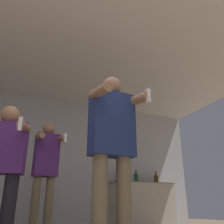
# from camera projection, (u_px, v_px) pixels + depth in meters

# --- Properties ---
(wall_back) EXTENTS (7.00, 0.06, 2.55)m
(wall_back) POSITION_uv_depth(u_px,v_px,m) (31.00, 159.00, 4.67)
(wall_back) COLOR #B2B7BC
(wall_back) RESTS_ON ground_plane
(ceiling_slab) EXTENTS (7.00, 3.77, 0.05)m
(ceiling_slab) POSITION_uv_depth(u_px,v_px,m) (55.00, 53.00, 3.72)
(ceiling_slab) COLOR silver
(ceiling_slab) RESTS_ON wall_back
(counter) EXTENTS (1.24, 0.59, 0.89)m
(counter) POSITION_uv_depth(u_px,v_px,m) (142.00, 206.00, 4.91)
(counter) COLOR #BCB29E
(counter) RESTS_ON ground_plane
(bottle_red_label) EXTENTS (0.10, 0.10, 0.26)m
(bottle_red_label) POSITION_uv_depth(u_px,v_px,m) (126.00, 178.00, 5.03)
(bottle_red_label) COLOR black
(bottle_red_label) RESTS_ON counter
(bottle_amber_bourbon) EXTENTS (0.08, 0.08, 0.32)m
(bottle_amber_bourbon) POSITION_uv_depth(u_px,v_px,m) (118.00, 176.00, 4.97)
(bottle_amber_bourbon) COLOR #563314
(bottle_amber_bourbon) RESTS_ON counter
(bottle_dark_rum) EXTENTS (0.09, 0.09, 0.27)m
(bottle_dark_rum) POSITION_uv_depth(u_px,v_px,m) (136.00, 178.00, 5.12)
(bottle_dark_rum) COLOR #194723
(bottle_dark_rum) RESTS_ON counter
(bottle_short_whiskey) EXTENTS (0.09, 0.09, 0.27)m
(bottle_short_whiskey) POSITION_uv_depth(u_px,v_px,m) (156.00, 179.00, 5.29)
(bottle_short_whiskey) COLOR #563314
(bottle_short_whiskey) RESTS_ON counter
(person_woman_foreground) EXTENTS (0.55, 0.50, 1.76)m
(person_woman_foreground) POSITION_uv_depth(u_px,v_px,m) (113.00, 144.00, 2.47)
(person_woman_foreground) COLOR #75664C
(person_woman_foreground) RESTS_ON ground_plane
(person_man_side) EXTENTS (0.59, 0.60, 1.55)m
(person_man_side) POSITION_uv_depth(u_px,v_px,m) (3.00, 163.00, 2.71)
(person_man_side) COLOR black
(person_man_side) RESTS_ON ground_plane
(person_spectator_back) EXTENTS (0.45, 0.48, 1.69)m
(person_spectator_back) POSITION_uv_depth(u_px,v_px,m) (46.00, 166.00, 3.73)
(person_spectator_back) COLOR #75664C
(person_spectator_back) RESTS_ON ground_plane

